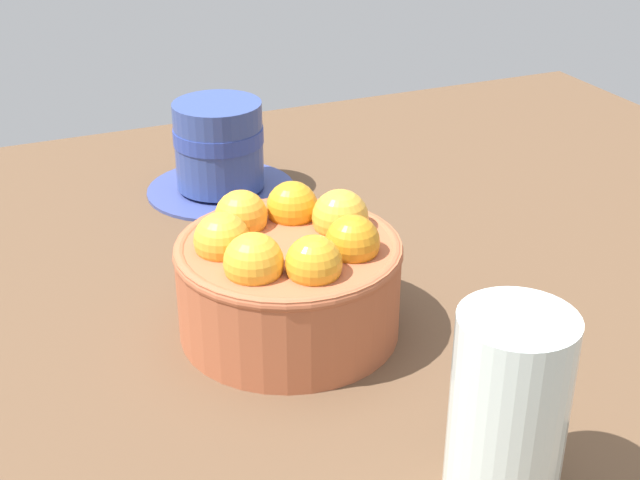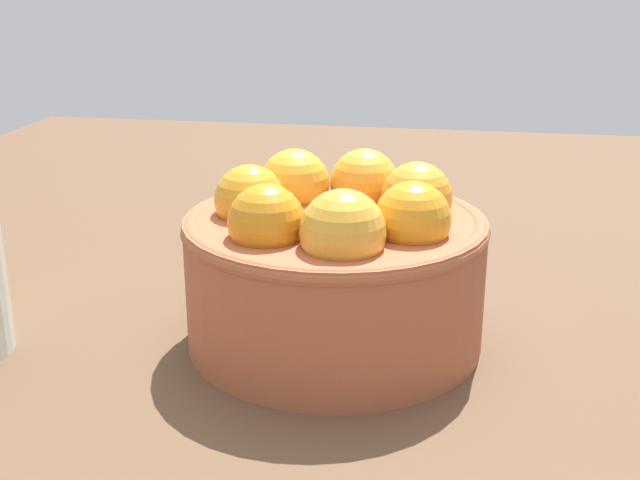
# 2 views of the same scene
# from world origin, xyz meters

# --- Properties ---
(ground_plane) EXTENTS (1.14, 0.90, 0.05)m
(ground_plane) POSITION_xyz_m (0.00, 0.00, -0.02)
(ground_plane) COLOR brown
(terracotta_bowl) EXTENTS (0.15, 0.15, 0.09)m
(terracotta_bowl) POSITION_xyz_m (-0.00, -0.00, 0.04)
(terracotta_bowl) COLOR #AD5938
(terracotta_bowl) RESTS_ON ground_plane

